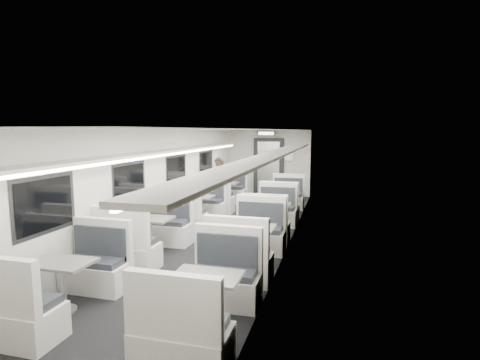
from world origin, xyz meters
The scene contains 19 objects.
room centered at (0.00, 0.00, 1.20)m, with size 3.24×12.24×2.64m.
booth_left_a centered at (-1.00, 3.53, 0.40)m, with size 1.09×2.22×1.19m.
booth_left_b centered at (-1.00, 1.22, 0.38)m, with size 1.05×2.14×1.14m.
booth_left_c centered at (-1.00, -1.18, 0.37)m, with size 1.03×2.10×1.12m.
booth_left_d centered at (-1.00, -3.54, 0.35)m, with size 0.97×1.97×1.05m.
booth_right_a centered at (1.00, 3.07, 0.35)m, with size 0.97×1.97×1.05m.
booth_right_b centered at (1.00, 0.96, 0.36)m, with size 0.99×2.01×1.07m.
booth_right_c centered at (1.00, -1.22, 0.36)m, with size 1.00×2.04×1.09m.
booth_right_d centered at (1.00, -3.50, 0.36)m, with size 0.98×1.99×1.06m.
passenger centered at (-0.96, 3.05, 0.80)m, with size 0.58×0.38×1.59m, color black.
window_a centered at (-1.49, 3.40, 1.35)m, with size 0.02×1.18×0.84m, color black.
window_b centered at (-1.49, 1.20, 1.35)m, with size 0.02×1.18×0.84m, color black.
window_c centered at (-1.49, -1.00, 1.35)m, with size 0.02×1.18×0.84m, color black.
window_d centered at (-1.49, -3.20, 1.35)m, with size 0.02×1.18×0.84m, color black.
luggage_rack_left centered at (-1.24, -0.30, 1.92)m, with size 0.46×10.40×0.09m.
luggage_rack_right centered at (1.24, -0.30, 1.92)m, with size 0.46×10.40×0.09m.
vestibule_door centered at (0.00, 5.93, 1.04)m, with size 1.10×0.13×2.10m.
exit_sign centered at (0.00, 5.44, 2.28)m, with size 0.62×0.12×0.16m.
wall_notice centered at (0.75, 5.92, 1.50)m, with size 0.32×0.02×0.40m, color white.
Camera 1 is at (2.46, -7.48, 2.38)m, focal length 28.00 mm.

